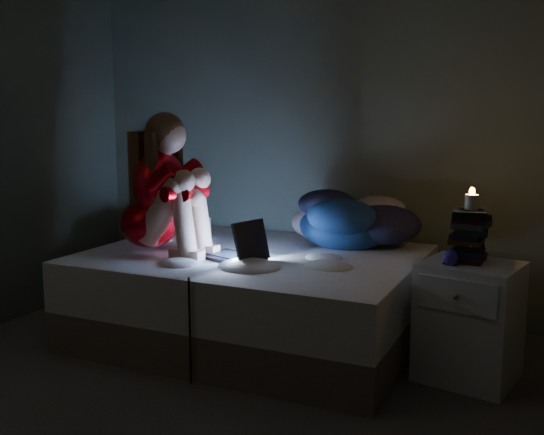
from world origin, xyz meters
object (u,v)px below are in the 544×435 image
Objects in this scene: candle at (472,202)px; phone at (455,262)px; bed at (253,296)px; nightstand at (469,322)px; woman at (149,183)px; laptop at (232,238)px.

phone is (-0.06, -0.10, -0.31)m from candle.
nightstand is (1.32, -0.09, 0.04)m from bed.
woman is 10.91× the size of candle.
candle is at bearing -1.59° from bed.
woman is 2.04m from nightstand.
woman is 6.23× the size of phone.
laptop is 4.58× the size of candle.
woman reaches higher than candle.
bed is 0.45m from laptop.
nightstand is at bearing 22.02° from laptop.
bed is 24.98× the size of candle.
bed is 2.29× the size of woman.
phone reaches higher than nightstand.
bed is 14.28× the size of phone.
laptop is 2.62× the size of phone.
laptop is 1.41m from nightstand.
nightstand is at bearing -3.82° from bed.
bed is at bearing -172.79° from nightstand.
woman is at bearing -164.55° from nightstand.
phone is at bearing -119.36° from candle.
nightstand is at bearing 28.09° from phone.
laptop is at bearing -100.27° from bed.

